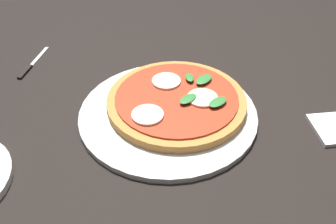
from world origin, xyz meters
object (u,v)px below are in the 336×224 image
at_px(dining_table, 150,131).
at_px(pizza, 177,101).
at_px(serving_tray, 168,114).
at_px(knife, 30,66).

xyz_separation_m(dining_table, pizza, (0.06, -0.03, 0.11)).
distance_m(serving_tray, knife, 0.38).
relative_size(dining_table, pizza, 5.49).
bearing_deg(dining_table, pizza, -26.87).
height_order(dining_table, serving_tray, serving_tray).
relative_size(serving_tray, pizza, 1.26).
height_order(pizza, knife, pizza).
bearing_deg(serving_tray, dining_table, 128.69).
relative_size(dining_table, serving_tray, 4.36).
bearing_deg(serving_tray, knife, 149.77).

